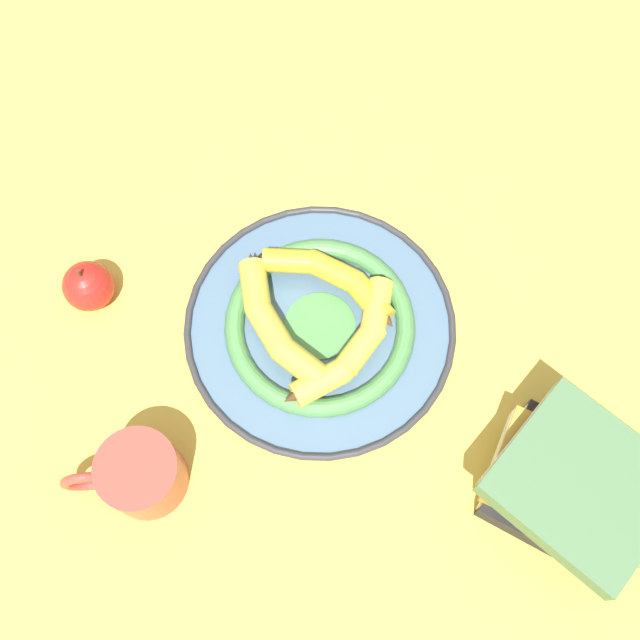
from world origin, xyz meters
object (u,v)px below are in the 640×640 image
at_px(banana_a, 350,348).
at_px(banana_b, 333,278).
at_px(coffee_mug, 139,475).
at_px(apple, 88,286).
at_px(decorative_bowl, 320,327).
at_px(book_stack, 574,487).
at_px(banana_c, 273,324).

xyz_separation_m(banana_a, banana_b, (-0.04, -0.08, -0.00)).
bearing_deg(coffee_mug, banana_b, -139.90).
bearing_deg(banana_a, banana_b, 47.94).
bearing_deg(coffee_mug, apple, -77.09).
height_order(decorative_bowl, apple, apple).
relative_size(decorative_bowl, book_stack, 1.57).
bearing_deg(banana_b, book_stack, 164.47).
height_order(banana_c, coffee_mug, coffee_mug).
distance_m(banana_a, apple, 0.34).
bearing_deg(banana_b, banana_c, 68.36).
bearing_deg(coffee_mug, decorative_bowl, -144.56).
bearing_deg(banana_c, decorative_bowl, 69.74).
bearing_deg(banana_a, book_stack, -87.58).
bearing_deg(banana_c, apple, -134.15).
distance_m(book_stack, apple, 0.63).
distance_m(decorative_bowl, apple, 0.30).
relative_size(banana_b, banana_c, 0.90).
distance_m(banana_a, banana_c, 0.10).
bearing_deg(banana_b, banana_a, 130.32).
distance_m(banana_b, book_stack, 0.37).
xyz_separation_m(decorative_bowl, banana_b, (-0.04, -0.03, 0.03)).
bearing_deg(banana_c, coffee_mug, -69.71).
bearing_deg(apple, decorative_bowl, 132.62).
height_order(decorative_bowl, book_stack, book_stack).
bearing_deg(decorative_bowl, banana_b, -145.58).
relative_size(banana_b, coffee_mug, 1.40).
relative_size(banana_a, coffee_mug, 1.54).
bearing_deg(banana_c, banana_b, 99.95).
relative_size(banana_a, apple, 2.60).
bearing_deg(book_stack, apple, 9.61).
bearing_deg(banana_b, coffee_mug, 75.71).
bearing_deg(banana_b, decorative_bowl, 100.53).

